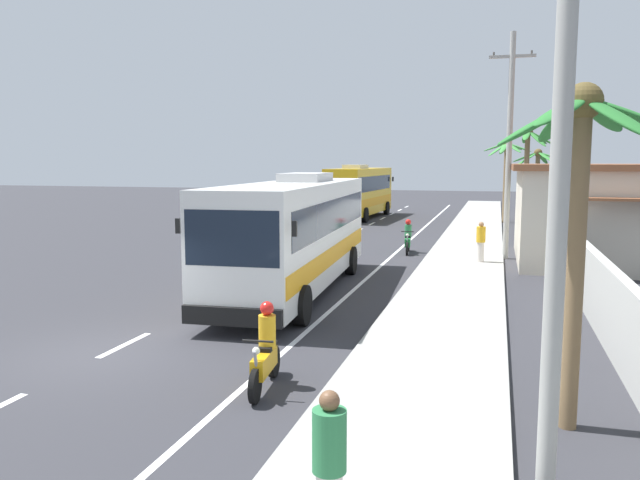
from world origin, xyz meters
TOP-DOWN VIEW (x-y plane):
  - ground_plane at (0.00, 0.00)m, footprint 160.00×160.00m
  - sidewalk_kerb at (6.80, 10.00)m, footprint 3.20×90.00m
  - lane_markings at (2.36, 14.37)m, footprint 3.82×71.00m
  - boundary_wall at (10.60, 14.00)m, footprint 0.24×60.00m
  - coach_bus_foreground at (1.91, 7.52)m, footprint 3.42×11.71m
  - coach_bus_far_lane at (-1.70, 33.84)m, footprint 3.23×10.65m
  - motorcycle_beside_bus at (4.20, 17.03)m, footprint 0.56×1.96m
  - motorcycle_trailing at (4.07, -0.89)m, footprint 0.56×1.96m
  - pedestrian_near_kerb at (7.49, 14.43)m, footprint 0.36×0.36m
  - pedestrian_midwalk at (6.50, -5.41)m, footprint 0.36×0.36m
  - utility_pole_nearest at (8.77, -3.49)m, footprint 2.12×0.24m
  - utility_pole_mid at (8.48, 16.49)m, footprint 1.88×0.24m
  - palm_nearest at (8.58, 33.31)m, footprint 3.24×3.12m
  - palm_second at (9.62, 26.53)m, footprint 3.32×3.48m
  - palm_third at (9.27, -1.21)m, footprint 2.61×2.51m
  - palm_fourth at (10.71, 34.96)m, footprint 3.90×3.95m

SIDE VIEW (x-z plane):
  - ground_plane at x=0.00m, z-range 0.00..0.00m
  - lane_markings at x=2.36m, z-range 0.00..0.01m
  - sidewalk_kerb at x=6.80m, z-range 0.00..0.14m
  - motorcycle_beside_bus at x=4.20m, z-range -0.14..1.40m
  - motorcycle_trailing at x=4.07m, z-range -0.15..1.45m
  - boundary_wall at x=10.60m, z-range 0.00..1.81m
  - pedestrian_near_kerb at x=7.49m, z-range 0.17..1.79m
  - pedestrian_midwalk at x=6.50m, z-range 0.18..1.88m
  - coach_bus_foreground at x=1.91m, z-range 0.08..3.85m
  - coach_bus_far_lane at x=-1.70m, z-range 0.08..4.02m
  - palm_fourth at x=10.71m, z-range 1.12..6.17m
  - palm_third at x=9.27m, z-range 1.26..6.58m
  - palm_nearest at x=8.58m, z-range 1.20..6.84m
  - palm_second at x=9.62m, z-range 1.47..7.62m
  - utility_pole_mid at x=8.48m, z-range 0.19..9.68m
  - utility_pole_nearest at x=8.77m, z-range 0.19..9.87m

